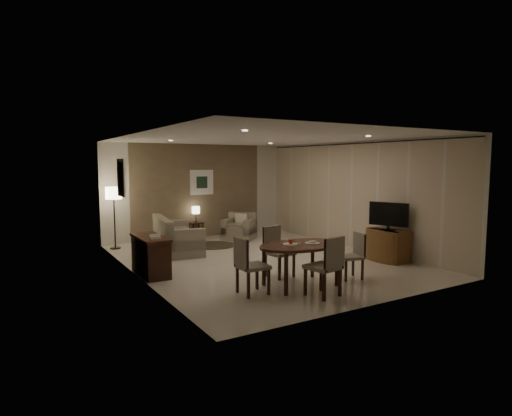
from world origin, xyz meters
TOP-DOWN VIEW (x-y plane):
  - room_shell at (0.00, 0.40)m, footprint 5.50×7.00m
  - taupe_accent at (0.00, 3.48)m, footprint 3.96×0.03m
  - curtain_wall at (2.68, 0.00)m, footprint 0.08×6.70m
  - curtain_rod at (2.68, 0.00)m, footprint 0.03×6.80m
  - art_back_frame at (0.10, 3.46)m, footprint 0.72×0.03m
  - art_back_canvas at (0.10, 3.44)m, footprint 0.34×0.01m
  - art_left_frame at (-2.72, 1.20)m, footprint 0.03×0.60m
  - art_left_canvas at (-2.71, 1.20)m, footprint 0.01×0.46m
  - downlight_nl at (-1.40, -1.80)m, footprint 0.10×0.10m
  - downlight_nr at (1.40, -1.80)m, footprint 0.10×0.10m
  - downlight_fl at (-1.40, 1.80)m, footprint 0.10×0.10m
  - downlight_fr at (1.40, 1.80)m, footprint 0.10×0.10m
  - console_desk at (-2.49, 0.00)m, footprint 0.48×1.20m
  - telephone at (-2.49, -0.30)m, footprint 0.20×0.14m
  - tv_cabinet at (2.40, -1.50)m, footprint 0.48×0.90m
  - flat_tv at (2.38, -1.50)m, footprint 0.36×0.85m
  - dining_table at (-0.44, -2.07)m, footprint 1.58×0.99m
  - chair_near at (-0.48, -2.74)m, footprint 0.56×0.56m
  - chair_far at (-0.42, -1.39)m, footprint 0.53×0.53m
  - chair_left at (-1.40, -2.06)m, footprint 0.46×0.46m
  - chair_right at (0.63, -2.18)m, footprint 0.50×0.50m
  - plate_a at (-0.62, -2.02)m, footprint 0.26×0.26m
  - plate_b at (-0.22, -2.12)m, footprint 0.26×0.26m
  - fruit_apple at (-0.62, -2.02)m, footprint 0.09×0.09m
  - napkin at (-0.22, -2.12)m, footprint 0.12×0.08m
  - round_rug at (-0.19, 2.08)m, footprint 1.19×1.19m
  - sofa at (-1.28, 1.77)m, footprint 1.94×1.17m
  - armchair at (0.84, 2.55)m, footprint 1.13×1.14m
  - side_table at (-0.19, 3.25)m, footprint 0.37×0.37m
  - table_lamp at (-0.19, 3.25)m, footprint 0.22×0.22m
  - floor_lamp at (-2.50, 2.97)m, footprint 0.40×0.40m

SIDE VIEW (x-z plane):
  - round_rug at x=-0.19m, z-range 0.00..0.01m
  - side_table at x=-0.19m, z-range 0.00..0.48m
  - tv_cabinet at x=2.40m, z-range 0.00..0.70m
  - armchair at x=0.84m, z-range 0.00..0.73m
  - dining_table at x=-0.44m, z-range 0.00..0.74m
  - console_desk at x=-2.49m, z-range 0.00..0.75m
  - chair_right at x=0.63m, z-range 0.00..0.85m
  - sofa at x=-1.28m, z-range 0.00..0.86m
  - chair_far at x=-0.42m, z-range 0.00..0.95m
  - chair_left at x=-1.40m, z-range 0.00..0.95m
  - chair_near at x=-0.48m, z-range 0.00..0.99m
  - table_lamp at x=-0.19m, z-range 0.48..0.98m
  - plate_a at x=-0.62m, z-range 0.74..0.76m
  - plate_b at x=-0.22m, z-range 0.74..0.76m
  - napkin at x=-0.22m, z-range 0.76..0.79m
  - floor_lamp at x=-2.50m, z-range 0.00..1.56m
  - telephone at x=-2.49m, z-range 0.76..0.85m
  - fruit_apple at x=-0.62m, z-range 0.76..0.85m
  - flat_tv at x=2.38m, z-range 0.72..1.32m
  - curtain_wall at x=2.68m, z-range 0.03..2.61m
  - taupe_accent at x=0.00m, z-range 0.00..2.70m
  - room_shell at x=0.00m, z-range 0.00..2.70m
  - art_back_frame at x=0.10m, z-range 1.24..1.96m
  - art_back_canvas at x=0.10m, z-range 1.43..1.77m
  - art_left_frame at x=-2.72m, z-range 1.45..2.25m
  - art_left_canvas at x=-2.71m, z-range 1.53..2.17m
  - curtain_rod at x=2.68m, z-range 2.62..2.66m
  - downlight_nl at x=-1.40m, z-range 2.68..2.69m
  - downlight_nr at x=1.40m, z-range 2.68..2.69m
  - downlight_fl at x=-1.40m, z-range 2.68..2.69m
  - downlight_fr at x=1.40m, z-range 2.68..2.69m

